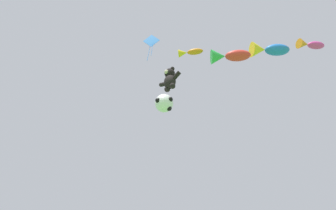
% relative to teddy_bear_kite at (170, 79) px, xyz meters
% --- Properties ---
extents(teddy_bear_kite, '(1.60, 0.71, 1.63)m').
position_rel_teddy_bear_kite_xyz_m(teddy_bear_kite, '(0.00, 0.00, 0.00)').
color(teddy_bear_kite, black).
extents(soccer_ball_kite, '(1.10, 1.09, 1.01)m').
position_rel_teddy_bear_kite_xyz_m(soccer_ball_kite, '(-0.34, -0.08, -1.59)').
color(soccer_ball_kite, white).
extents(fish_kite_tangerine, '(1.48, 1.24, 0.50)m').
position_rel_teddy_bear_kite_xyz_m(fish_kite_tangerine, '(1.08, 0.59, 1.95)').
color(fish_kite_tangerine, orange).
extents(fish_kite_crimson, '(2.28, 2.12, 0.90)m').
position_rel_teddy_bear_kite_xyz_m(fish_kite_crimson, '(2.82, 2.06, 1.42)').
color(fish_kite_crimson, red).
extents(fish_kite_cobalt, '(2.25, 2.26, 0.95)m').
position_rel_teddy_bear_kite_xyz_m(fish_kite_cobalt, '(4.60, 3.96, 2.15)').
color(fish_kite_cobalt, blue).
extents(fish_kite_magenta, '(1.43, 1.59, 0.61)m').
position_rel_teddy_bear_kite_xyz_m(fish_kite_magenta, '(6.58, 5.22, 2.03)').
color(fish_kite_magenta, '#E53F9E').
extents(diamond_kite, '(1.02, 0.85, 2.89)m').
position_rel_teddy_bear_kite_xyz_m(diamond_kite, '(-1.94, 0.02, 5.17)').
color(diamond_kite, blue).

